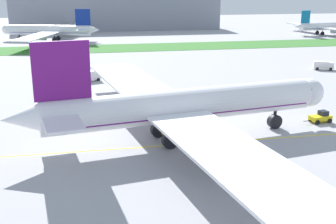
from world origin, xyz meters
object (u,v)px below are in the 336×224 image
(service_truck_fuel_bowser, at_px, (323,65))
(parked_airliner_far_right, at_px, (323,26))
(parked_airliner_far_centre, at_px, (51,30))
(pushback_tug, at_px, (321,117))
(ground_crew_wingwalker_port, at_px, (163,133))
(service_truck_baggage_loader, at_px, (92,75))
(airliner_foreground, at_px, (180,106))

(service_truck_fuel_bowser, xyz_separation_m, parked_airliner_far_right, (50.75, 89.41, 2.86))
(service_truck_fuel_bowser, distance_m, parked_airliner_far_centre, 125.61)
(pushback_tug, relative_size, parked_airliner_far_right, 0.11)
(pushback_tug, height_order, ground_crew_wingwalker_port, pushback_tug)
(ground_crew_wingwalker_port, relative_size, service_truck_baggage_loader, 0.34)
(airliner_foreground, distance_m, service_truck_fuel_bowser, 80.37)
(service_truck_baggage_loader, bearing_deg, pushback_tug, -47.58)
(airliner_foreground, height_order, pushback_tug, airliner_foreground)
(service_truck_baggage_loader, xyz_separation_m, parked_airliner_far_centre, (-16.25, 92.04, 3.53))
(ground_crew_wingwalker_port, relative_size, service_truck_fuel_bowser, 0.27)
(parked_airliner_far_centre, relative_size, parked_airliner_far_right, 1.32)
(pushback_tug, bearing_deg, service_truck_fuel_bowser, 59.79)
(service_truck_fuel_bowser, relative_size, parked_airliner_far_centre, 0.09)
(airliner_foreground, relative_size, parked_airliner_far_right, 1.66)
(airliner_foreground, height_order, parked_airliner_far_right, airliner_foreground)
(airliner_foreground, xyz_separation_m, pushback_tug, (29.48, 4.88, -5.12))
(ground_crew_wingwalker_port, xyz_separation_m, parked_airliner_far_centre, (-26.99, 142.85, 4.01))
(airliner_foreground, relative_size, parked_airliner_far_centre, 1.25)
(service_truck_fuel_bowser, relative_size, parked_airliner_far_right, 0.11)
(parked_airliner_far_right, bearing_deg, service_truck_baggage_loader, -143.10)
(service_truck_baggage_loader, xyz_separation_m, service_truck_fuel_bowser, (72.13, 2.86, -0.07))
(airliner_foreground, bearing_deg, ground_crew_wingwalker_port, 157.48)
(airliner_foreground, distance_m, service_truck_baggage_loader, 53.92)
(service_truck_baggage_loader, bearing_deg, parked_airliner_far_centre, 100.01)
(airliner_foreground, bearing_deg, pushback_tug, 9.39)
(service_truck_baggage_loader, distance_m, parked_airliner_far_centre, 93.53)
(airliner_foreground, xyz_separation_m, ground_crew_wingwalker_port, (-2.83, 1.17, -5.09))
(ground_crew_wingwalker_port, height_order, service_truck_baggage_loader, service_truck_baggage_loader)
(ground_crew_wingwalker_port, bearing_deg, service_truck_fuel_bowser, 41.16)
(ground_crew_wingwalker_port, relative_size, parked_airliner_far_right, 0.03)
(airliner_foreground, height_order, service_truck_baggage_loader, airliner_foreground)
(pushback_tug, distance_m, service_truck_fuel_bowser, 57.82)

